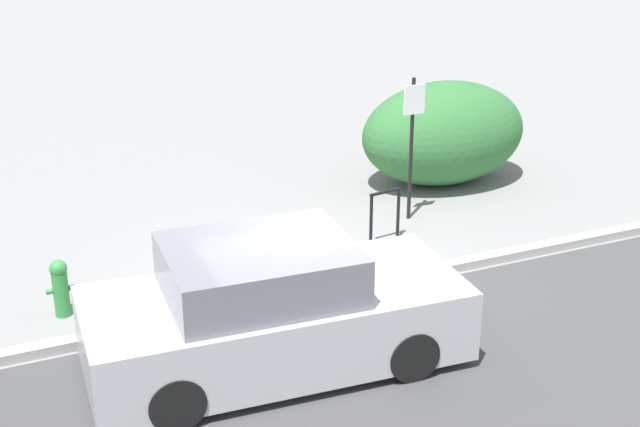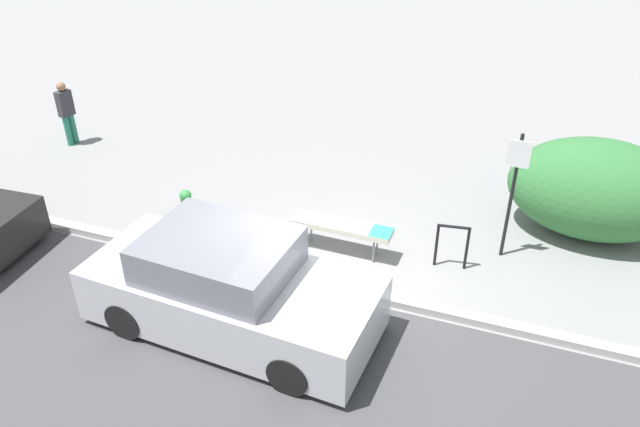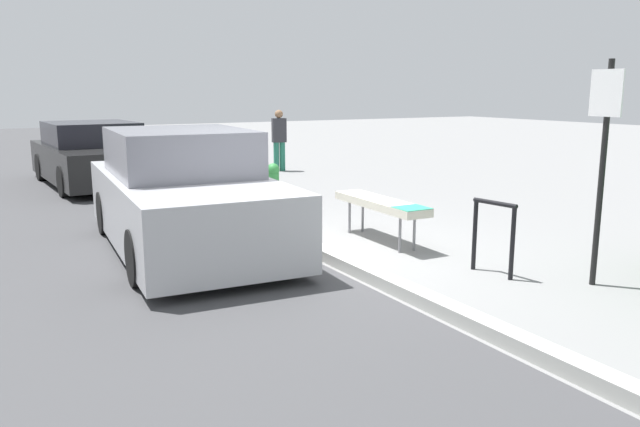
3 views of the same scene
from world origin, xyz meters
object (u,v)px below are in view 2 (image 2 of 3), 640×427
Objects in this scene: bench at (342,227)px; fire_hydrant at (187,207)px; parked_car_near at (229,289)px; pedestrian at (67,112)px; sign_post at (513,186)px; bike_rack at (452,242)px.

fire_hydrant reaches higher than bench.
parked_car_near reaches higher than bench.
bench is at bearing -93.27° from pedestrian.
pedestrian is at bearing 173.37° from sign_post.
parked_car_near is at bearing -112.26° from pedestrian.
bike_rack is 9.42m from pedestrian.
pedestrian is at bearing 165.86° from bench.
fire_hydrant is at bearing 136.35° from parked_car_near.
pedestrian is 0.35× the size of parked_car_near.
bike_rack reaches higher than fire_hydrant.
pedestrian reaches higher than parked_car_near.
fire_hydrant is 4.97m from pedestrian.
sign_post reaches higher than bench.
fire_hydrant is 0.51× the size of pedestrian.
bike_rack is at bearing 46.27° from parked_car_near.
bench is at bearing 71.97° from parked_car_near.
fire_hydrant is at bearing -169.34° from sign_post.
bike_rack is at bearing 7.52° from bench.
parked_car_near is at bearing -137.91° from sign_post.
parked_car_near is (2.02, -2.18, 0.27)m from fire_hydrant.
bench is at bearing 3.84° from fire_hydrant.
parked_car_near is (-0.94, -2.38, 0.17)m from bench.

